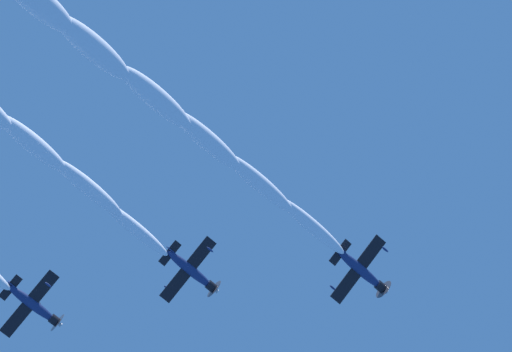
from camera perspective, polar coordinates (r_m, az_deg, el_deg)
airplane_lead at (r=81.18m, az=7.32°, el=-6.52°), size 7.05×6.78×3.08m
airplane_left_wingman at (r=83.26m, az=-4.48°, el=-6.56°), size 7.13×6.79×2.95m
airplane_right_wingman at (r=85.67m, az=-15.15°, el=-8.61°), size 7.13×6.79×3.05m
smoke_trail_lead at (r=75.15m, az=-7.93°, el=6.15°), size 16.47×38.82×3.41m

